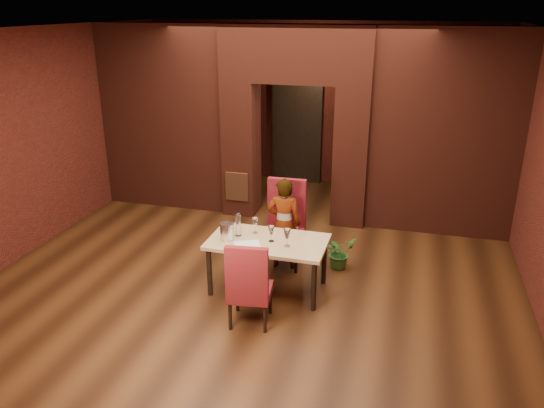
{
  "coord_description": "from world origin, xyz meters",
  "views": [
    {
      "loc": [
        1.89,
        -6.44,
        3.5
      ],
      "look_at": [
        0.14,
        0.0,
        0.97
      ],
      "focal_mm": 35.0,
      "sensor_mm": 36.0,
      "label": 1
    }
  ],
  "objects": [
    {
      "name": "person_seated",
      "position": [
        0.29,
        0.1,
        0.65
      ],
      "size": [
        0.5,
        0.35,
        1.31
      ],
      "primitive_type": "imported",
      "rotation": [
        0.0,
        0.0,
        3.23
      ],
      "color": "white",
      "rests_on": "ground"
    },
    {
      "name": "wine_glass_b",
      "position": [
        0.3,
        -0.6,
        0.8
      ],
      "size": [
        0.08,
        0.08,
        0.2
      ],
      "primitive_type": null,
      "color": "white",
      "rests_on": "dining_table"
    },
    {
      "name": "wing_wall_left",
      "position": [
        -2.36,
        2.0,
        1.6
      ],
      "size": [
        2.28,
        0.35,
        3.2
      ],
      "primitive_type": "cube",
      "color": "maroon",
      "rests_on": "ground"
    },
    {
      "name": "rear_door",
      "position": [
        -0.4,
        3.94,
        1.05
      ],
      "size": [
        0.9,
        0.08,
        2.1
      ],
      "primitive_type": "cube",
      "color": "black",
      "rests_on": "ground"
    },
    {
      "name": "lintel",
      "position": [
        0.0,
        2.0,
        2.75
      ],
      "size": [
        2.45,
        0.55,
        0.9
      ],
      "primitive_type": "cube",
      "color": "maroon",
      "rests_on": "ground"
    },
    {
      "name": "rear_door_frame",
      "position": [
        -0.4,
        3.9,
        1.05
      ],
      "size": [
        1.02,
        0.04,
        2.22
      ],
      "primitive_type": "cube",
      "color": "black",
      "rests_on": "ground"
    },
    {
      "name": "pillar_left",
      "position": [
        -0.95,
        2.0,
        1.15
      ],
      "size": [
        0.55,
        0.55,
        2.3
      ],
      "primitive_type": "cube",
      "color": "maroon",
      "rests_on": "ground"
    },
    {
      "name": "wine_bucket",
      "position": [
        -0.26,
        -0.69,
        0.81
      ],
      "size": [
        0.18,
        0.18,
        0.22
      ],
      "primitive_type": "cylinder",
      "color": "silver",
      "rests_on": "dining_table"
    },
    {
      "name": "tasting_sheet",
      "position": [
        0.03,
        -0.77,
        0.7
      ],
      "size": [
        0.38,
        0.34,
        0.0
      ],
      "primitive_type": "cube",
      "rotation": [
        0.0,
        0.0,
        0.45
      ],
      "color": "silver",
      "rests_on": "dining_table"
    },
    {
      "name": "ceiling",
      "position": [
        0.0,
        0.0,
        3.2
      ],
      "size": [
        7.0,
        8.0,
        0.04
      ],
      "primitive_type": "cube",
      "color": "silver",
      "rests_on": "ground"
    },
    {
      "name": "wall_left",
      "position": [
        -3.5,
        0.0,
        1.6
      ],
      "size": [
        0.04,
        8.0,
        3.2
      ],
      "primitive_type": "cube",
      "color": "maroon",
      "rests_on": "ground"
    },
    {
      "name": "water_bottle",
      "position": [
        -0.16,
        -0.54,
        0.85
      ],
      "size": [
        0.07,
        0.07,
        0.31
      ],
      "primitive_type": "cylinder",
      "color": "silver",
      "rests_on": "dining_table"
    },
    {
      "name": "potted_plant",
      "position": [
        1.05,
        0.27,
        0.23
      ],
      "size": [
        0.56,
        0.56,
        0.47
      ],
      "primitive_type": "imported",
      "rotation": [
        0.0,
        0.0,
        0.84
      ],
      "color": "#2C5F25",
      "rests_on": "ground"
    },
    {
      "name": "dining_table",
      "position": [
        0.24,
        -0.58,
        0.35
      ],
      "size": [
        1.49,
        0.85,
        0.7
      ],
      "primitive_type": "cube",
      "rotation": [
        0.0,
        0.0,
        -0.01
      ],
      "color": "tan",
      "rests_on": "ground"
    },
    {
      "name": "vent_panel",
      "position": [
        -0.95,
        1.71,
        0.55
      ],
      "size": [
        0.4,
        0.03,
        0.5
      ],
      "primitive_type": "cube",
      "color": "#AB5731",
      "rests_on": "ground"
    },
    {
      "name": "wine_glass_a",
      "position": [
        0.02,
        -0.4,
        0.8
      ],
      "size": [
        0.08,
        0.08,
        0.21
      ],
      "primitive_type": null,
      "color": "silver",
      "rests_on": "dining_table"
    },
    {
      "name": "floor",
      "position": [
        0.0,
        0.0,
        0.0
      ],
      "size": [
        8.0,
        8.0,
        0.0
      ],
      "primitive_type": "plane",
      "color": "#402210",
      "rests_on": "ground"
    },
    {
      "name": "wall_back",
      "position": [
        0.0,
        4.0,
        1.6
      ],
      "size": [
        7.0,
        0.04,
        3.2
      ],
      "primitive_type": "cube",
      "color": "maroon",
      "rests_on": "ground"
    },
    {
      "name": "wine_glass_c",
      "position": [
        0.52,
        -0.69,
        0.81
      ],
      "size": [
        0.09,
        0.09,
        0.23
      ],
      "primitive_type": null,
      "color": "silver",
      "rests_on": "dining_table"
    },
    {
      "name": "chair_near",
      "position": [
        0.25,
        -1.36,
        0.52
      ],
      "size": [
        0.53,
        0.53,
        1.05
      ],
      "primitive_type": "cube",
      "rotation": [
        0.0,
        0.0,
        3.26
      ],
      "color": "maroon",
      "rests_on": "ground"
    },
    {
      "name": "wing_wall_right",
      "position": [
        2.36,
        2.0,
        1.6
      ],
      "size": [
        2.28,
        0.35,
        3.2
      ],
      "primitive_type": "cube",
      "color": "maroon",
      "rests_on": "ground"
    },
    {
      "name": "wall_front",
      "position": [
        0.0,
        -4.0,
        1.6
      ],
      "size": [
        7.0,
        0.04,
        3.2
      ],
      "primitive_type": "cube",
      "color": "maroon",
      "rests_on": "ground"
    },
    {
      "name": "chair_far",
      "position": [
        0.26,
        0.17,
        0.6
      ],
      "size": [
        0.57,
        0.57,
        1.21
      ],
      "primitive_type": "cube",
      "rotation": [
        0.0,
        0.0,
        0.03
      ],
      "color": "maroon",
      "rests_on": "ground"
    },
    {
      "name": "pillar_right",
      "position": [
        0.95,
        2.0,
        1.15
      ],
      "size": [
        0.55,
        0.55,
        2.3
      ],
      "primitive_type": "cube",
      "color": "maroon",
      "rests_on": "ground"
    }
  ]
}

